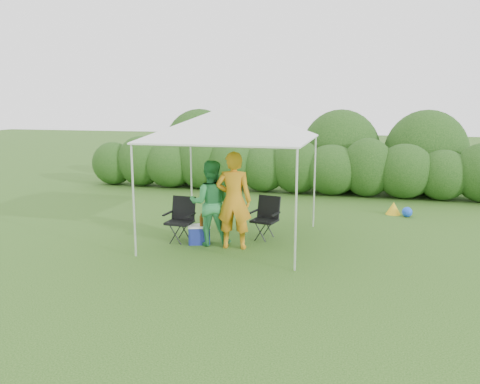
% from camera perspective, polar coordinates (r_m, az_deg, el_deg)
% --- Properties ---
extents(ground, '(70.00, 70.00, 0.00)m').
position_cam_1_polar(ground, '(9.44, -1.56, -6.67)').
color(ground, '#39631F').
extents(hedge, '(13.43, 1.53, 1.80)m').
position_cam_1_polar(hedge, '(14.98, 5.01, 3.06)').
color(hedge, '#264C18').
rests_on(hedge, ground).
extents(canopy, '(3.10, 3.10, 2.83)m').
position_cam_1_polar(canopy, '(9.49, -0.77, 8.56)').
color(canopy, silver).
rests_on(canopy, ground).
extents(chair_right, '(0.64, 0.60, 0.89)m').
position_cam_1_polar(chair_right, '(9.92, 3.22, -2.78)').
color(chair_right, black).
rests_on(chair_right, ground).
extents(chair_left, '(0.59, 0.54, 0.92)m').
position_cam_1_polar(chair_left, '(9.80, -7.19, -2.94)').
color(chair_left, black).
rests_on(chair_left, ground).
extents(man, '(0.75, 0.55, 1.93)m').
position_cam_1_polar(man, '(9.12, -0.78, -1.02)').
color(man, orange).
rests_on(man, ground).
extents(woman, '(0.97, 0.84, 1.72)m').
position_cam_1_polar(woman, '(9.41, -3.64, -1.33)').
color(woman, '#2C8646').
rests_on(woman, ground).
extents(cooler, '(0.53, 0.46, 0.38)m').
position_cam_1_polar(cooler, '(9.63, -4.97, -5.16)').
color(cooler, navy).
rests_on(cooler, ground).
extents(bottle, '(0.07, 0.07, 0.26)m').
position_cam_1_polar(bottle, '(9.49, -4.74, -3.39)').
color(bottle, '#592D0C').
rests_on(bottle, cooler).
extents(lawn_toy, '(0.64, 0.53, 0.32)m').
position_cam_1_polar(lawn_toy, '(12.65, 18.59, -2.00)').
color(lawn_toy, gold).
rests_on(lawn_toy, ground).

